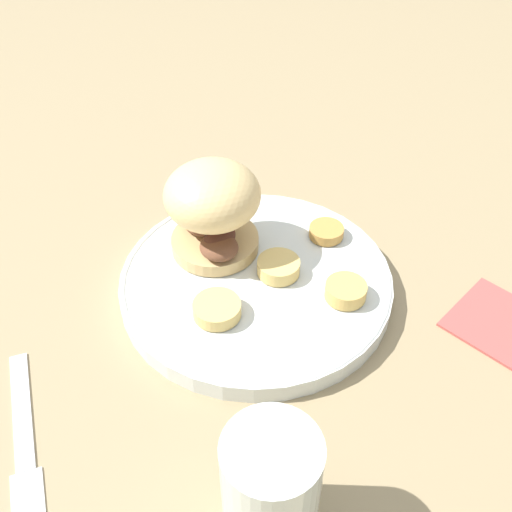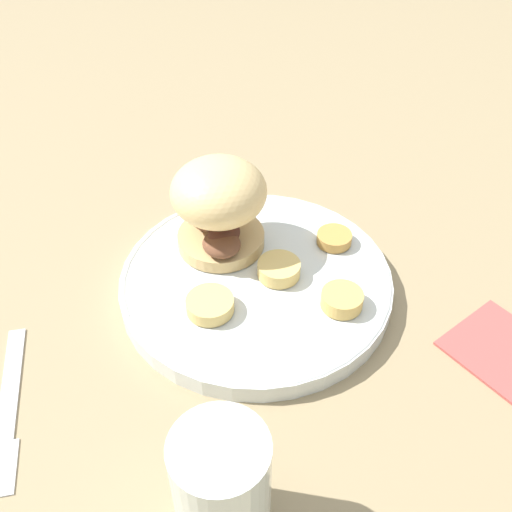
{
  "view_description": "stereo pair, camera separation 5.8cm",
  "coord_description": "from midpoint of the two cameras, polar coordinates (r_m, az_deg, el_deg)",
  "views": [
    {
      "loc": [
        0.24,
        -0.35,
        0.43
      ],
      "look_at": [
        0.0,
        0.0,
        0.05
      ],
      "focal_mm": 42.0,
      "sensor_mm": 36.0,
      "label": 1
    },
    {
      "loc": [
        0.29,
        -0.31,
        0.43
      ],
      "look_at": [
        0.0,
        0.0,
        0.05
      ],
      "focal_mm": 42.0,
      "sensor_mm": 36.0,
      "label": 2
    }
  ],
  "objects": [
    {
      "name": "ground_plane",
      "position": [
        0.61,
        -2.71,
        -3.34
      ],
      "size": [
        4.0,
        4.0,
        0.0
      ],
      "primitive_type": "plane",
      "color": "#937F5B"
    },
    {
      "name": "dinner_plate",
      "position": [
        0.6,
        -2.75,
        -2.56
      ],
      "size": [
        0.27,
        0.27,
        0.02
      ],
      "color": "silver",
      "rests_on": "ground_plane"
    },
    {
      "name": "sandwich",
      "position": [
        0.59,
        -7.02,
        4.45
      ],
      "size": [
        0.12,
        0.1,
        0.1
      ],
      "color": "tan",
      "rests_on": "dinner_plate"
    },
    {
      "name": "potato_round_0",
      "position": [
        0.59,
        -0.63,
        -1.18
      ],
      "size": [
        0.04,
        0.04,
        0.01
      ],
      "primitive_type": "cylinder",
      "color": "#DBB766",
      "rests_on": "dinner_plate"
    },
    {
      "name": "potato_round_1",
      "position": [
        0.63,
        4.15,
        2.22
      ],
      "size": [
        0.04,
        0.04,
        0.01
      ],
      "primitive_type": "cylinder",
      "color": "#BC8942",
      "rests_on": "dinner_plate"
    },
    {
      "name": "potato_round_2",
      "position": [
        0.57,
        5.7,
        -3.46
      ],
      "size": [
        0.04,
        0.04,
        0.01
      ],
      "primitive_type": "cylinder",
      "color": "tan",
      "rests_on": "dinner_plate"
    },
    {
      "name": "potato_round_3",
      "position": [
        0.56,
        -6.99,
        -5.03
      ],
      "size": [
        0.04,
        0.04,
        0.01
      ],
      "primitive_type": "cylinder",
      "color": "#DBB766",
      "rests_on": "dinner_plate"
    },
    {
      "name": "fork",
      "position": [
        0.55,
        -24.24,
        -15.48
      ],
      "size": [
        0.15,
        0.11,
        0.0
      ],
      "color": "silver",
      "rests_on": "ground_plane"
    },
    {
      "name": "drinking_glass",
      "position": [
        0.42,
        -2.77,
        -21.64
      ],
      "size": [
        0.07,
        0.07,
        0.11
      ],
      "color": "silver",
      "rests_on": "ground_plane"
    }
  ]
}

